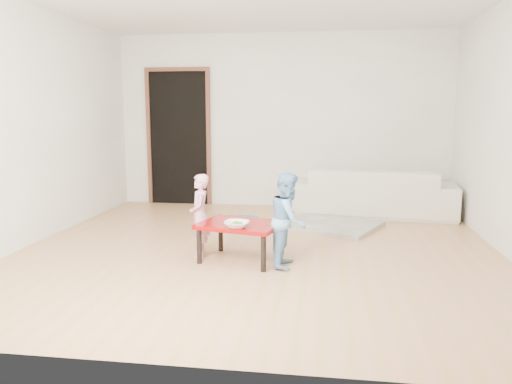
% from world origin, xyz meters
% --- Properties ---
extents(floor, '(5.00, 5.00, 0.01)m').
position_xyz_m(floor, '(0.00, 0.00, 0.00)').
color(floor, tan).
rests_on(floor, ground).
extents(back_wall, '(5.00, 0.02, 2.60)m').
position_xyz_m(back_wall, '(0.00, 2.50, 1.30)').
color(back_wall, white).
rests_on(back_wall, floor).
extents(left_wall, '(0.02, 5.00, 2.60)m').
position_xyz_m(left_wall, '(-2.50, 0.00, 1.30)').
color(left_wall, white).
rests_on(left_wall, floor).
extents(doorway, '(1.02, 0.08, 2.11)m').
position_xyz_m(doorway, '(-1.60, 2.48, 1.02)').
color(doorway, brown).
rests_on(doorway, back_wall).
extents(sofa, '(2.35, 1.16, 0.66)m').
position_xyz_m(sofa, '(1.36, 2.05, 0.33)').
color(sofa, beige).
rests_on(sofa, floor).
extents(cushion, '(0.52, 0.49, 0.11)m').
position_xyz_m(cushion, '(1.07, 1.93, 0.49)').
color(cushion, orange).
rests_on(cushion, sofa).
extents(red_table, '(0.88, 0.74, 0.38)m').
position_xyz_m(red_table, '(-0.12, -0.42, 0.19)').
color(red_table, maroon).
rests_on(red_table, floor).
extents(bowl, '(0.23, 0.23, 0.06)m').
position_xyz_m(bowl, '(-0.12, -0.62, 0.41)').
color(bowl, white).
rests_on(bowl, red_table).
extents(broccoli, '(0.12, 0.12, 0.06)m').
position_xyz_m(broccoli, '(-0.12, -0.62, 0.41)').
color(broccoli, '#2D5919').
rests_on(broccoli, red_table).
extents(child_pink, '(0.27, 0.35, 0.83)m').
position_xyz_m(child_pink, '(-0.56, -0.31, 0.42)').
color(child_pink, pink).
rests_on(child_pink, floor).
extents(child_blue, '(0.36, 0.45, 0.89)m').
position_xyz_m(child_blue, '(0.35, -0.51, 0.45)').
color(child_blue, '#67B4F0').
rests_on(child_blue, floor).
extents(basin, '(0.40, 0.40, 0.12)m').
position_xyz_m(basin, '(-0.32, 0.94, 0.06)').
color(basin, '#28689A').
rests_on(basin, floor).
extents(blanket, '(1.41, 1.32, 0.06)m').
position_xyz_m(blanket, '(0.76, 1.14, 0.03)').
color(blanket, '#ACA698').
rests_on(blanket, floor).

